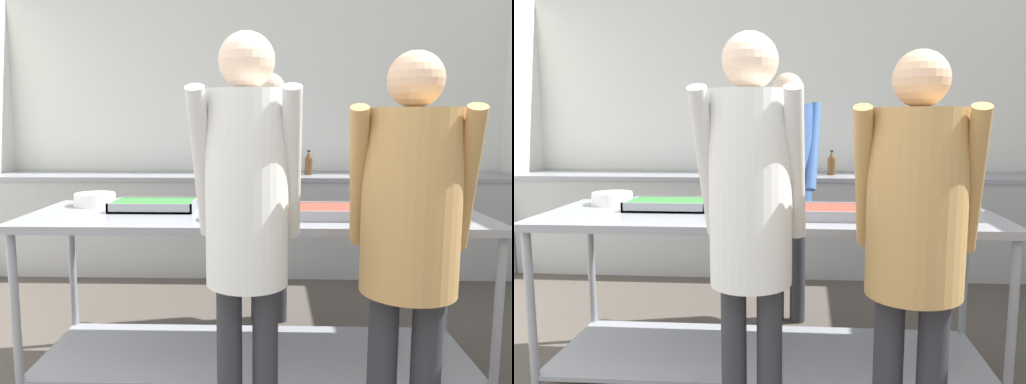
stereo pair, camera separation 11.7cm
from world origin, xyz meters
The scene contains 12 objects.
wall_rear centered at (0.00, 4.32, 1.32)m, with size 5.05×0.06×2.65m.
back_counter centered at (0.00, 3.95, 0.47)m, with size 4.89×0.65×0.93m.
serving_counter centered at (0.09, 1.90, 0.63)m, with size 2.44×0.81×0.93m.
plate_stack centered at (-0.87, 2.13, 0.97)m, with size 0.25×0.25×0.07m.
serving_tray_roast centered at (-0.48, 1.97, 0.95)m, with size 0.46×0.27×0.05m.
sauce_pan centered at (-0.03, 1.71, 0.98)m, with size 0.37×0.23×0.09m.
serving_tray_greens centered at (0.43, 1.79, 0.95)m, with size 0.48×0.30×0.05m.
serving_tray_vegetables centered at (0.94, 1.85, 0.95)m, with size 0.47×0.31×0.05m.
guest_serving_left centered at (0.70, 1.12, 1.03)m, with size 0.51×0.40×1.68m.
guest_serving_right centered at (0.08, 1.10, 1.09)m, with size 0.42×0.34×1.74m.
cook_behind_counter centered at (0.16, 2.69, 1.09)m, with size 0.47×0.39×1.75m.
water_bottle centered at (0.52, 3.94, 1.04)m, with size 0.07×0.07×0.23m.
Camera 1 is at (0.17, -0.77, 1.41)m, focal length 35.00 mm.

